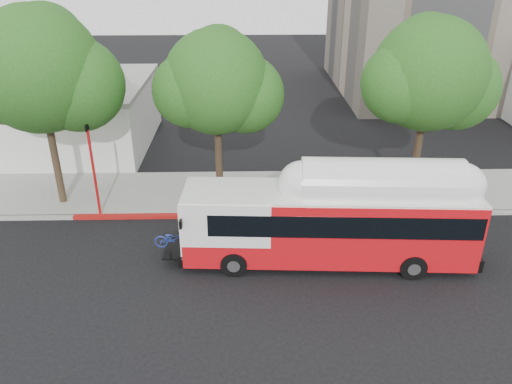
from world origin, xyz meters
TOP-DOWN VIEW (x-y plane):
  - ground at (0.00, 0.00)m, footprint 120.00×120.00m
  - sidewalk at (0.00, 6.50)m, footprint 60.00×5.00m
  - curb_strip at (0.00, 3.90)m, footprint 60.00×0.30m
  - red_curb_segment at (-3.00, 3.90)m, footprint 10.00×0.32m
  - street_tree_left at (-8.53, 5.56)m, footprint 6.67×5.80m
  - street_tree_mid at (-0.59, 6.06)m, footprint 5.75×5.00m
  - street_tree_right at (9.44, 5.86)m, footprint 6.21×5.40m
  - low_commercial_bldg at (-14.00, 14.00)m, footprint 16.20×10.20m
  - transit_bus at (3.75, 0.04)m, footprint 12.61×3.17m
  - signal_pole at (-6.76, 4.11)m, footprint 0.13×0.44m

SIDE VIEW (x-z plane):
  - ground at x=0.00m, z-range 0.00..0.00m
  - sidewalk at x=0.00m, z-range 0.00..0.15m
  - curb_strip at x=0.00m, z-range 0.00..0.15m
  - red_curb_segment at x=-3.00m, z-range 0.00..0.16m
  - transit_bus at x=3.75m, z-range -0.12..3.58m
  - low_commercial_bldg at x=-14.00m, z-range 0.03..4.28m
  - signal_pole at x=-6.76m, z-range 0.06..4.74m
  - street_tree_mid at x=-0.59m, z-range 1.60..10.22m
  - street_tree_right at x=9.44m, z-range 1.67..10.85m
  - street_tree_left at x=-8.53m, z-range 1.73..11.47m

